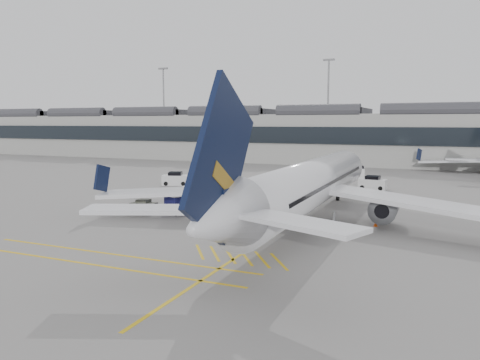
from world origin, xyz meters
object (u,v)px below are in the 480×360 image
at_px(baggage_cart_a, 276,204).
at_px(ramp_agent_b, 218,214).
at_px(belt_loader, 217,212).
at_px(ramp_agent_a, 264,206).
at_px(airliner_main, 308,186).
at_px(pushback_tug, 144,207).

height_order(baggage_cart_a, ramp_agent_b, baggage_cart_a).
bearing_deg(belt_loader, baggage_cart_a, 15.60).
bearing_deg(ramp_agent_a, ramp_agent_b, -148.53).
bearing_deg(ramp_agent_b, airliner_main, -166.49).
bearing_deg(pushback_tug, belt_loader, -1.28).
xyz_separation_m(baggage_cart_a, pushback_tug, (-12.85, -4.55, -0.42)).
xyz_separation_m(belt_loader, ramp_agent_b, (1.12, -1.92, 0.26)).
bearing_deg(baggage_cart_a, pushback_tug, -152.26).
bearing_deg(pushback_tug, ramp_agent_b, -13.56).
height_order(airliner_main, belt_loader, airliner_main).
bearing_deg(ramp_agent_b, belt_loader, -67.64).
bearing_deg(ramp_agent_a, baggage_cart_a, -29.24).
distance_m(belt_loader, baggage_cart_a, 6.24).
relative_size(airliner_main, ramp_agent_a, 26.84).
relative_size(airliner_main, pushback_tug, 17.29).
xyz_separation_m(ramp_agent_b, pushback_tug, (-9.23, 1.41, -0.23)).
height_order(baggage_cart_a, pushback_tug, baggage_cart_a).
bearing_deg(belt_loader, ramp_agent_a, 23.54).
bearing_deg(pushback_tug, airliner_main, 0.52).
xyz_separation_m(ramp_agent_a, ramp_agent_b, (-2.31, -5.79, 0.01)).
relative_size(belt_loader, baggage_cart_a, 2.46).
bearing_deg(airliner_main, ramp_agent_b, -158.75).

